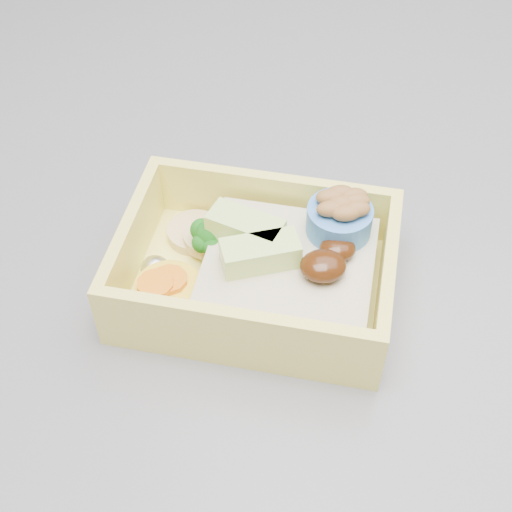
{
  "coord_description": "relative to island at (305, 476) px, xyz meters",
  "views": [
    {
      "loc": [
        -0.09,
        -0.47,
        1.27
      ],
      "look_at": [
        -0.07,
        -0.18,
        0.95
      ],
      "focal_mm": 50.0,
      "sensor_mm": 36.0,
      "label": 1
    }
  ],
  "objects": [
    {
      "name": "island",
      "position": [
        0.0,
        0.0,
        0.0
      ],
      "size": [
        1.24,
        0.84,
        0.92
      ],
      "color": "brown",
      "rests_on": "ground"
    },
    {
      "name": "bento_box",
      "position": [
        -0.06,
        -0.08,
        0.48
      ],
      "size": [
        0.19,
        0.16,
        0.06
      ],
      "rotation": [
        0.0,
        0.0,
        -0.29
      ],
      "color": "#F7EB66",
      "rests_on": "island"
    }
  ]
}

